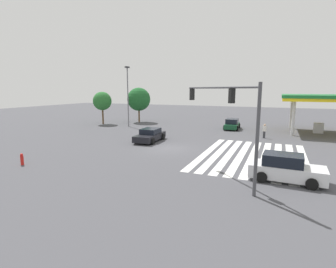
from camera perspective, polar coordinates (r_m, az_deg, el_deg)
The scene contains 12 objects.
ground_plane at distance 24.54m, azimuth 0.00°, elevation -3.11°, with size 126.62×126.62×0.00m, color #47474C.
crosswalk_markings at distance 22.74m, azimuth 17.95°, elevation -4.63°, with size 12.35×8.20×0.01m.
traffic_signal_mast at distance 15.56m, azimuth 13.19°, elevation 5.08°, with size 5.49×5.49×5.81m.
car_0 at distance 27.79m, azimuth -3.94°, elevation -0.28°, with size 4.62×2.28×1.35m.
car_1 at distance 37.27m, azimuth 13.76°, elevation 2.10°, with size 4.29×2.11×1.45m.
car_2 at distance 17.32m, azimuth 24.23°, elevation -6.87°, with size 2.24×4.31×1.64m.
gas_station_canopy at distance 37.55m, azimuth 30.40°, elevation 6.61°, with size 8.99×8.99×4.78m.
pedestrian at distance 31.34m, azimuth 20.24°, elevation 0.76°, with size 0.40×0.42×1.61m.
street_light_pole_a at distance 38.84m, azimuth -8.75°, elevation 9.15°, with size 0.80×0.36×8.66m.
tree_corner_b at distance 44.18m, azimuth -6.38°, elevation 7.52°, with size 3.83×3.83×5.72m.
tree_corner_c at distance 42.68m, azimuth -14.12°, elevation 6.96°, with size 2.90×2.90×5.07m.
fire_hydrant at distance 21.89m, azimuth -29.20°, elevation -4.81°, with size 0.22×0.22×0.86m.
Camera 1 is at (-22.00, -9.41, 5.46)m, focal length 28.00 mm.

